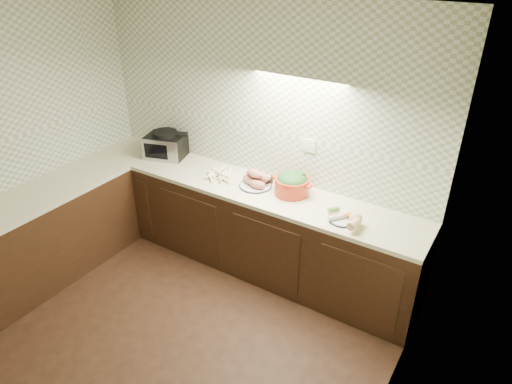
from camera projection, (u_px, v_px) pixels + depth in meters
The scene contains 8 objects.
room at pixel (112, 176), 2.95m from camera, with size 3.60×3.60×2.60m.
counter at pixel (136, 242), 4.34m from camera, with size 3.60×3.60×0.90m.
toaster_oven at pixel (166, 145), 4.90m from camera, with size 0.48×0.42×0.29m.
parsnip_pile at pixel (225, 176), 4.49m from camera, with size 0.44×0.32×0.07m.
sweet_potato_plate at pixel (256, 180), 4.34m from camera, with size 0.32×0.32×0.18m.
onion_bowl at pixel (265, 178), 4.42m from camera, with size 0.15×0.15×0.12m.
dutch_oven at pixel (292, 183), 4.18m from camera, with size 0.39×0.32×0.22m.
veg_plate at pixel (349, 218), 3.79m from camera, with size 0.37×0.27×0.12m.
Camera 1 is at (2.19, -1.72, 2.97)m, focal length 32.00 mm.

